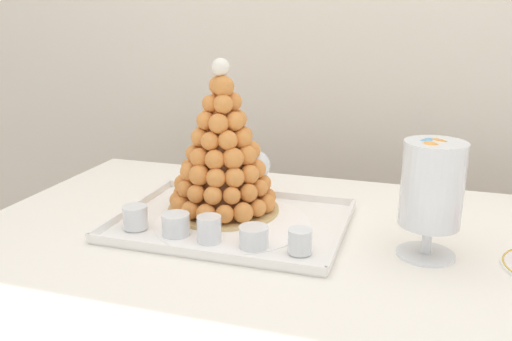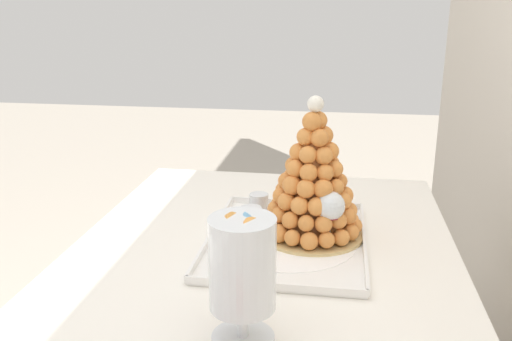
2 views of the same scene
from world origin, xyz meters
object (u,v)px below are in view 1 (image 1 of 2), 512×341
object	(u,v)px
croquembouche	(222,153)
dessert_cup_left	(135,218)
dessert_cup_mid_right	(254,237)
macaron_goblet	(432,186)
dessert_cup_centre	(209,230)
dessert_cup_right	(300,242)
serving_tray	(232,222)
dessert_cup_mid_left	(176,225)
wine_glass	(255,168)

from	to	relation	value
croquembouche	dessert_cup_left	bearing A→B (deg)	-132.44
dessert_cup_mid_right	macaron_goblet	bearing A→B (deg)	13.29
dessert_cup_centre	macaron_goblet	distance (m)	0.47
croquembouche	dessert_cup_centre	size ratio (longest dim) A/B	6.51
croquembouche	macaron_goblet	xyz separation A→B (m)	(0.49, -0.10, -0.00)
croquembouche	dessert_cup_centre	xyz separation A→B (m)	(0.04, -0.19, -0.12)
dessert_cup_left	dessert_cup_mid_right	world-z (taller)	dessert_cup_left
dessert_cup_right	dessert_cup_mid_right	bearing A→B (deg)	-179.29
dessert_cup_left	dessert_cup_centre	size ratio (longest dim) A/B	0.98
dessert_cup_mid_right	dessert_cup_left	bearing A→B (deg)	176.90
serving_tray	dessert_cup_mid_left	xyz separation A→B (m)	(-0.09, -0.11, 0.03)
dessert_cup_right	wine_glass	world-z (taller)	wine_glass
dessert_cup_mid_left	wine_glass	size ratio (longest dim) A/B	0.40
croquembouche	dessert_cup_left	world-z (taller)	croquembouche
serving_tray	dessert_cup_right	size ratio (longest dim) A/B	10.44
dessert_cup_mid_left	wine_glass	distance (m)	0.26
dessert_cup_mid_left	dessert_cup_centre	bearing A→B (deg)	-8.20
croquembouche	dessert_cup_mid_right	world-z (taller)	croquembouche
dessert_cup_centre	dessert_cup_mid_left	bearing A→B (deg)	171.80
dessert_cup_centre	serving_tray	bearing A→B (deg)	86.86
macaron_goblet	wine_glass	world-z (taller)	macaron_goblet
serving_tray	macaron_goblet	distance (m)	0.47
croquembouche	wine_glass	size ratio (longest dim) A/B	2.41
croquembouche	dessert_cup_centre	distance (m)	0.23
croquembouche	dessert_cup_centre	world-z (taller)	croquembouche
serving_tray	wine_glass	world-z (taller)	wine_glass
wine_glass	serving_tray	bearing A→B (deg)	-101.91
dessert_cup_right	wine_glass	bearing A→B (deg)	126.46
dessert_cup_mid_left	dessert_cup_right	size ratio (longest dim) A/B	1.22
dessert_cup_left	dessert_cup_mid_left	xyz separation A→B (m)	(0.11, -0.01, -0.00)
dessert_cup_left	dessert_cup_mid_right	distance (m)	0.29
dessert_cup_mid_left	dessert_cup_centre	xyz separation A→B (m)	(0.09, -0.01, 0.00)
dessert_cup_mid_right	macaron_goblet	xyz separation A→B (m)	(0.35, 0.08, 0.12)
dessert_cup_mid_left	macaron_goblet	distance (m)	0.55
macaron_goblet	wine_glass	xyz separation A→B (m)	(-0.42, 0.15, -0.04)
dessert_cup_right	dessert_cup_mid_left	bearing A→B (deg)	178.59
dessert_cup_right	croquembouche	bearing A→B (deg)	142.74
dessert_cup_left	macaron_goblet	bearing A→B (deg)	5.96
serving_tray	dessert_cup_mid_left	size ratio (longest dim) A/B	8.54
serving_tray	dessert_cup_mid_left	distance (m)	0.15
dessert_cup_right	macaron_goblet	distance (m)	0.29
serving_tray	croquembouche	world-z (taller)	croquembouche
dessert_cup_mid_right	dessert_cup_centre	bearing A→B (deg)	-177.66
dessert_cup_left	dessert_cup_mid_left	distance (m)	0.11
dessert_cup_left	dessert_cup_centre	xyz separation A→B (m)	(0.19, -0.02, 0.00)
dessert_cup_left	wine_glass	size ratio (longest dim) A/B	0.36
macaron_goblet	wine_glass	bearing A→B (deg)	160.56
dessert_cup_left	wine_glass	distance (m)	0.32
dessert_cup_centre	dessert_cup_mid_right	size ratio (longest dim) A/B	0.91
dessert_cup_mid_left	dessert_cup_right	distance (m)	0.29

